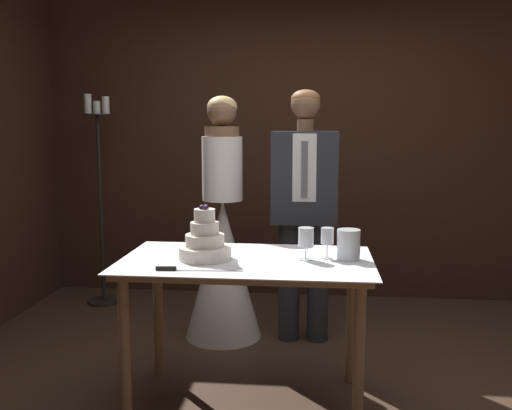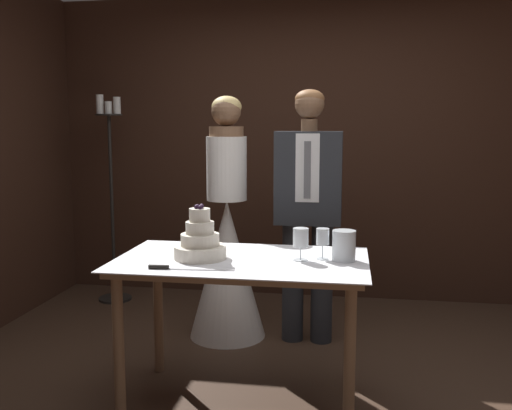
% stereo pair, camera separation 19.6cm
% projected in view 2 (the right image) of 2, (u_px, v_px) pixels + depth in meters
% --- Properties ---
extents(ground_plane, '(40.00, 40.00, 0.00)m').
position_uv_depth(ground_plane, '(285.00, 396.00, 3.18)').
color(ground_plane, '#422D21').
extents(wall_back, '(4.69, 0.12, 2.60)m').
position_uv_depth(wall_back, '(312.00, 149.00, 4.97)').
color(wall_back, '#382116').
rests_on(wall_back, ground_plane).
extents(cake_table, '(1.33, 0.79, 0.80)m').
position_uv_depth(cake_table, '(242.00, 277.00, 3.04)').
color(cake_table, '#8E6B4C').
rests_on(cake_table, ground_plane).
extents(tiered_cake, '(0.28, 0.28, 0.29)m').
position_uv_depth(tiered_cake, '(200.00, 242.00, 3.02)').
color(tiered_cake, silver).
rests_on(tiered_cake, cake_table).
extents(cake_knife, '(0.43, 0.05, 0.02)m').
position_uv_depth(cake_knife, '(175.00, 268.00, 2.80)').
color(cake_knife, silver).
rests_on(cake_knife, cake_table).
extents(wine_glass_near, '(0.08, 0.08, 0.17)m').
position_uv_depth(wine_glass_near, '(301.00, 238.00, 2.97)').
color(wine_glass_near, silver).
rests_on(wine_glass_near, cake_table).
extents(wine_glass_middle, '(0.07, 0.07, 0.17)m').
position_uv_depth(wine_glass_middle, '(323.00, 238.00, 3.00)').
color(wine_glass_middle, silver).
rests_on(wine_glass_middle, cake_table).
extents(hurricane_candle, '(0.12, 0.12, 0.16)m').
position_uv_depth(hurricane_candle, '(344.00, 246.00, 2.97)').
color(hurricane_candle, silver).
rests_on(hurricane_candle, cake_table).
extents(bride, '(0.54, 0.54, 1.70)m').
position_uv_depth(bride, '(227.00, 251.00, 4.03)').
color(bride, white).
rests_on(bride, ground_plane).
extents(groom, '(0.45, 0.25, 1.74)m').
position_uv_depth(groom, '(308.00, 203.00, 3.89)').
color(groom, '#282B30').
rests_on(groom, ground_plane).
extents(candle_stand, '(0.28, 0.28, 1.76)m').
position_uv_depth(candle_stand, '(112.00, 197.00, 4.84)').
color(candle_stand, black).
rests_on(candle_stand, ground_plane).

